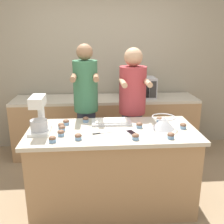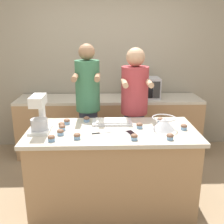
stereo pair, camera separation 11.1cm
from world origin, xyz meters
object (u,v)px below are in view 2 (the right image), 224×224
Objects in this scene: cupcake_3 at (87,119)px; cupcake_10 at (67,121)px; stand_mixer at (39,116)px; cupcake_2 at (160,120)px; person_left at (88,110)px; cell_phone at (131,133)px; cupcake_8 at (60,132)px; microwave_oven at (143,88)px; cupcake_6 at (51,138)px; person_right at (134,112)px; cupcake_5 at (77,136)px; cupcake_11 at (62,127)px; baking_tray at (112,122)px; cupcake_1 at (134,137)px; cupcake_9 at (62,125)px; knife at (101,133)px; cupcake_7 at (170,137)px; cupcake_0 at (184,127)px; mixing_bowl at (164,123)px; cupcake_4 at (140,125)px.

cupcake_3 is 1.00× the size of cupcake_10.
stand_mixer is 1.31m from cupcake_2.
cupcake_3 is at bearing -89.87° from person_left.
cell_phone is 0.70m from cupcake_8.
microwave_oven is 3.09× the size of cell_phone.
cupcake_10 is (0.08, 0.47, 0.00)m from cupcake_6.
person_left is 1.03× the size of person_right.
stand_mixer reaches higher than cupcake_5.
cupcake_5 is 0.30m from cupcake_11.
baking_tray reaches higher than cell_phone.
cupcake_1 reaches higher than cell_phone.
cupcake_11 is (0.02, -0.07, 0.00)m from cupcake_9.
cupcake_3 is at bearing 36.84° from cupcake_9.
baking_tray is at bearing -12.40° from cupcake_3.
stand_mixer is at bearing -132.51° from microwave_oven.
knife is at bearing 22.26° from cupcake_6.
stand_mixer is at bearing 168.04° from cupcake_7.
person_right is at bearing 125.06° from cupcake_0.
knife is at bearing 5.61° from cupcake_8.
cupcake_7 is at bearing -7.90° from cupcake_8.
cupcake_6 is (-1.11, -0.28, -0.04)m from mixing_bowl.
cupcake_0 is (0.86, 0.07, 0.03)m from knife.
baking_tray is at bearing 119.48° from cell_phone.
cupcake_8 is at bearing -162.49° from cupcake_2.
cupcake_4 and cupcake_8 have the same top height.
knife is at bearing -172.34° from mixing_bowl.
cell_phone is 0.57m from cupcake_0.
mixing_bowl is at bearing 7.66° from knife.
cupcake_1 is 0.77m from cupcake_6.
stand_mixer is 0.34m from cupcake_10.
cupcake_9 is at bearing -129.36° from microwave_oven.
microwave_oven is at bearing 66.56° from knife.
person_right is 25.08× the size of cupcake_11.
cupcake_6 is at bearing -99.66° from cupcake_10.
cupcake_1 and cupcake_11 have the same top height.
microwave_oven reaches higher than cupcake_4.
cupcake_11 is (0.22, 0.01, -0.13)m from stand_mixer.
cupcake_1 is 1.00× the size of cupcake_7.
mixing_bowl is 1.06m from cupcake_8.
cupcake_3 is 0.51m from cupcake_5.
person_right is 0.58m from cupcake_4.
knife is 0.45m from cupcake_9.
cupcake_8 is 0.32m from cupcake_10.
cupcake_10 is (-0.68, 0.30, 0.03)m from cell_phone.
cupcake_5 is at bearing -147.21° from knife.
cupcake_7 is 1.13m from cupcake_10.
cupcake_2 is at bearing 6.52° from cupcake_9.
cupcake_0 and cupcake_3 have the same top height.
person_left is at bearing 153.62° from cupcake_2.
cupcake_8 is at bearing -88.87° from cupcake_11.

